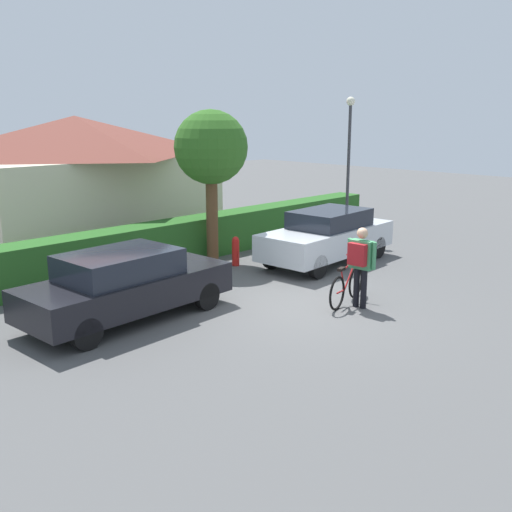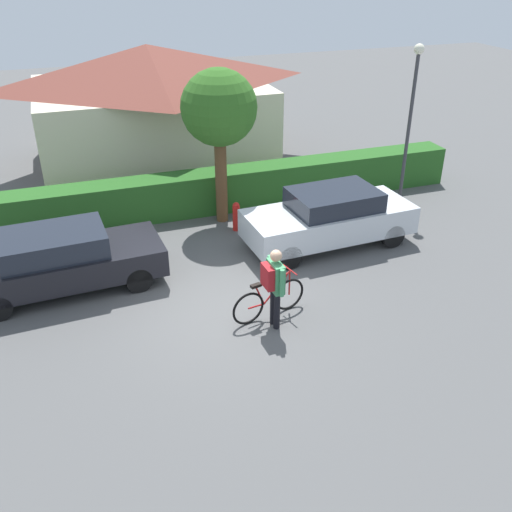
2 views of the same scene
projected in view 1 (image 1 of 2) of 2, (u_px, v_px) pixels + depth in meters
The scene contains 10 objects.
ground_plane at pixel (303, 305), 12.74m from camera, with size 60.00×60.00×0.00m, color #525252.
hedge_row at pixel (161, 244), 16.08m from camera, with size 17.37×0.90×1.16m, color #265A20.
house_distant at pixel (78, 177), 19.28m from camera, with size 7.95×6.00×3.99m.
parked_car_near at pixel (126, 284), 11.71m from camera, with size 4.39×1.94×1.42m.
parked_car_far at pixel (327, 236), 16.22m from camera, with size 4.40×1.93×1.48m.
bicycle at pixel (347, 286), 12.77m from camera, with size 1.71×0.57×0.98m.
person_rider at pixel (360, 259), 12.35m from camera, with size 0.37×0.69×1.74m.
street_lamp at pixel (349, 149), 19.00m from camera, with size 0.28×0.28×4.58m.
tree_kerbside at pixel (211, 149), 15.75m from camera, with size 1.99×1.99×4.17m.
fire_hydrant at pixel (236, 251), 16.01m from camera, with size 0.20×0.20×0.81m.
Camera 1 is at (-9.36, -7.78, 4.04)m, focal length 41.24 mm.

